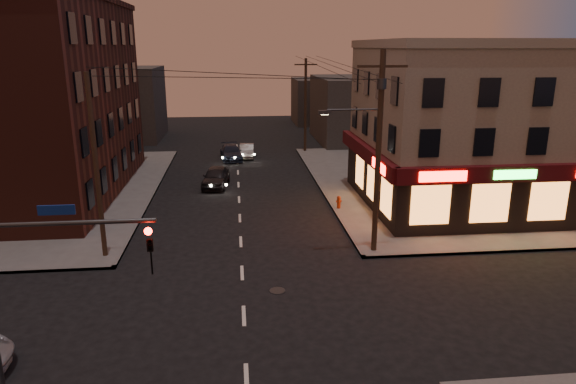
{
  "coord_description": "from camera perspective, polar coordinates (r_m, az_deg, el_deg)",
  "views": [
    {
      "loc": [
        -0.13,
        -18.22,
        10.26
      ],
      "look_at": [
        2.42,
        6.42,
        3.2
      ],
      "focal_mm": 32.0,
      "sensor_mm": 36.0,
      "label": 1
    }
  ],
  "objects": [
    {
      "name": "sidewalk_ne",
      "position": [
        42.64,
        19.45,
        1.17
      ],
      "size": [
        24.0,
        28.0,
        0.15
      ],
      "primitive_type": "cube",
      "color": "#514F4C",
      "rests_on": "ground"
    },
    {
      "name": "brick_apartment",
      "position": [
        40.06,
        -27.27,
        9.01
      ],
      "size": [
        12.0,
        20.0,
        13.0
      ],
      "primitive_type": "cube",
      "color": "#471E17",
      "rests_on": "sidewalk_nw"
    },
    {
      "name": "sedan_near",
      "position": [
        39.15,
        -8.02,
        1.69
      ],
      "size": [
        2.28,
        4.55,
        1.49
      ],
      "primitive_type": "imported",
      "rotation": [
        0.0,
        0.0,
        -0.12
      ],
      "color": "black",
      "rests_on": "ground"
    },
    {
      "name": "fire_hydrant",
      "position": [
        33.28,
        5.66,
        -1.05
      ],
      "size": [
        0.37,
        0.37,
        0.82
      ],
      "rotation": [
        0.0,
        0.0,
        0.19
      ],
      "color": "maroon",
      "rests_on": "sidewalk_ne"
    },
    {
      "name": "utility_pole_west",
      "position": [
        26.21,
        -20.53,
        2.53
      ],
      "size": [
        0.24,
        0.24,
        9.0
      ],
      "primitive_type": "cylinder",
      "color": "#382619",
      "rests_on": "sidewalk_nw"
    },
    {
      "name": "pizza_building",
      "position": [
        35.83,
        20.94,
        6.99
      ],
      "size": [
        15.85,
        12.85,
        10.5
      ],
      "color": "gray",
      "rests_on": "sidewalk_ne"
    },
    {
      "name": "bg_building_ne_b",
      "position": [
        71.63,
        3.92,
        10.06
      ],
      "size": [
        8.0,
        8.0,
        6.0
      ],
      "primitive_type": "cube",
      "color": "#3F3D3A",
      "rests_on": "ground"
    },
    {
      "name": "traffic_signal",
      "position": [
        15.03,
        -26.93,
        -9.9
      ],
      "size": [
        4.49,
        0.32,
        6.47
      ],
      "color": "#333538",
      "rests_on": "ground"
    },
    {
      "name": "utility_pole_far",
      "position": [
        51.0,
        1.95,
        9.59
      ],
      "size": [
        0.26,
        0.26,
        9.0
      ],
      "primitive_type": "cylinder",
      "color": "#382619",
      "rests_on": "sidewalk_ne"
    },
    {
      "name": "bg_building_ne_a",
      "position": [
        58.36,
        8.24,
        9.1
      ],
      "size": [
        10.0,
        12.0,
        7.0
      ],
      "primitive_type": "cube",
      "color": "#3F3D3A",
      "rests_on": "ground"
    },
    {
      "name": "utility_pole_main",
      "position": [
        25.37,
        9.81,
        5.46
      ],
      "size": [
        4.2,
        0.44,
        10.0
      ],
      "color": "#382619",
      "rests_on": "sidewalk_ne"
    },
    {
      "name": "sedan_far",
      "position": [
        48.45,
        -6.34,
        4.39
      ],
      "size": [
        2.28,
        4.71,
        1.32
      ],
      "primitive_type": "imported",
      "rotation": [
        0.0,
        0.0,
        0.1
      ],
      "color": "#171F2F",
      "rests_on": "ground"
    },
    {
      "name": "sedan_mid",
      "position": [
        49.28,
        -4.6,
        4.59
      ],
      "size": [
        1.51,
        3.86,
        1.25
      ],
      "primitive_type": "imported",
      "rotation": [
        0.0,
        0.0,
        -0.05
      ],
      "color": "gray",
      "rests_on": "ground"
    },
    {
      "name": "ground",
      "position": [
        20.91,
        -4.93,
        -13.54
      ],
      "size": [
        120.0,
        120.0,
        0.0
      ],
      "primitive_type": "plane",
      "color": "black",
      "rests_on": "ground"
    },
    {
      "name": "bg_building_nw",
      "position": [
        61.89,
        -18.14,
        9.33
      ],
      "size": [
        9.0,
        10.0,
        8.0
      ],
      "primitive_type": "cube",
      "color": "#3F3D3A",
      "rests_on": "ground"
    }
  ]
}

